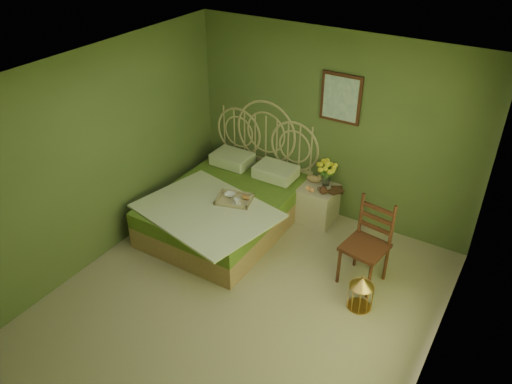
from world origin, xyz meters
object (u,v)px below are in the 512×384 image
Objects in this scene: bed at (228,204)px; nightstand at (319,198)px; birdcage at (361,293)px; chair at (368,238)px.

bed reaches higher than nightstand.
chair is at bearing 106.42° from birdcage.
bed is 2.23m from birdcage.
bed is at bearing -143.22° from nightstand.
bed is 1.26m from nightstand.
bed is 2.48× the size of nightstand.
chair is (2.01, -0.06, 0.27)m from bed.
birdcage is (1.15, -1.32, -0.14)m from nightstand.
bed reaches higher than birdcage.
chair reaches higher than birdcage.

